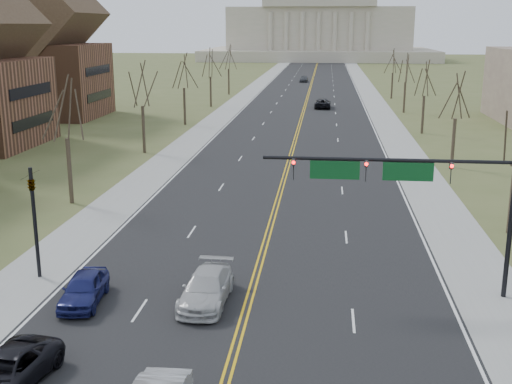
% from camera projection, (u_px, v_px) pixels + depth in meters
% --- Properties ---
extents(road, '(20.00, 380.00, 0.01)m').
position_uv_depth(road, '(308.00, 94.00, 125.95)').
color(road, black).
rests_on(road, ground).
extents(cross_road, '(120.00, 14.00, 0.01)m').
position_uv_depth(cross_road, '(232.00, 359.00, 25.88)').
color(cross_road, black).
rests_on(cross_road, ground).
extents(sidewalk_left, '(4.00, 380.00, 0.03)m').
position_uv_depth(sidewalk_left, '(248.00, 93.00, 127.21)').
color(sidewalk_left, gray).
rests_on(sidewalk_left, ground).
extents(sidewalk_right, '(4.00, 380.00, 0.03)m').
position_uv_depth(sidewalk_right, '(370.00, 95.00, 124.69)').
color(sidewalk_right, gray).
rests_on(sidewalk_right, ground).
extents(center_line, '(0.42, 380.00, 0.01)m').
position_uv_depth(center_line, '(308.00, 94.00, 125.95)').
color(center_line, gold).
rests_on(center_line, road).
extents(edge_line_left, '(0.15, 380.00, 0.01)m').
position_uv_depth(edge_line_left, '(259.00, 94.00, 126.98)').
color(edge_line_left, silver).
rests_on(edge_line_left, road).
extents(edge_line_right, '(0.15, 380.00, 0.01)m').
position_uv_depth(edge_line_right, '(359.00, 95.00, 124.92)').
color(edge_line_right, silver).
rests_on(edge_line_right, road).
extents(capitol, '(90.00, 60.00, 50.00)m').
position_uv_depth(capitol, '(319.00, 23.00, 257.01)').
color(capitol, '#C2B3A2').
rests_on(capitol, ground).
extents(signal_mast, '(12.12, 0.44, 7.20)m').
position_uv_depth(signal_mast, '(406.00, 181.00, 30.87)').
color(signal_mast, black).
rests_on(signal_mast, ground).
extents(signal_left, '(0.32, 0.36, 6.00)m').
position_uv_depth(signal_left, '(34.00, 210.00, 33.37)').
color(signal_left, black).
rests_on(signal_left, ground).
extents(tree_l_0, '(3.96, 3.96, 9.00)m').
position_uv_depth(tree_l_0, '(65.00, 112.00, 46.93)').
color(tree_l_0, '#382D21').
rests_on(tree_l_0, ground).
extents(tree_r_1, '(3.74, 3.74, 8.50)m').
position_uv_depth(tree_r_1, '(457.00, 98.00, 59.18)').
color(tree_r_1, '#382D21').
rests_on(tree_r_1, ground).
extents(tree_l_1, '(3.96, 3.96, 9.00)m').
position_uv_depth(tree_l_1, '(142.00, 87.00, 66.18)').
color(tree_l_1, '#382D21').
rests_on(tree_l_1, ground).
extents(tree_r_2, '(3.74, 3.74, 8.50)m').
position_uv_depth(tree_r_2, '(425.00, 80.00, 78.42)').
color(tree_r_2, '#382D21').
rests_on(tree_r_2, ground).
extents(tree_l_2, '(3.96, 3.96, 9.00)m').
position_uv_depth(tree_l_2, '(184.00, 73.00, 85.42)').
color(tree_l_2, '#382D21').
rests_on(tree_l_2, ground).
extents(tree_r_3, '(3.74, 3.74, 8.50)m').
position_uv_depth(tree_r_3, '(406.00, 70.00, 97.66)').
color(tree_r_3, '#382D21').
rests_on(tree_r_3, ground).
extents(tree_l_3, '(3.96, 3.96, 9.00)m').
position_uv_depth(tree_l_3, '(210.00, 64.00, 104.67)').
color(tree_l_3, '#382D21').
rests_on(tree_l_3, ground).
extents(tree_r_4, '(3.74, 3.74, 8.50)m').
position_uv_depth(tree_r_4, '(393.00, 62.00, 116.91)').
color(tree_r_4, '#382D21').
rests_on(tree_r_4, ground).
extents(tree_l_4, '(3.96, 3.96, 9.00)m').
position_uv_depth(tree_l_4, '(229.00, 58.00, 123.91)').
color(tree_l_4, '#382D21').
rests_on(tree_l_4, ground).
extents(bldg_left_far, '(17.10, 14.28, 23.25)m').
position_uv_depth(bldg_left_far, '(40.00, 51.00, 92.90)').
color(bldg_left_far, brown).
rests_on(bldg_left_far, ground).
extents(car_sb_outer_lead, '(2.96, 5.26, 1.39)m').
position_uv_depth(car_sb_outer_lead, '(6.00, 371.00, 23.58)').
color(car_sb_outer_lead, black).
rests_on(car_sb_outer_lead, road).
extents(car_sb_inner_second, '(2.26, 5.26, 1.51)m').
position_uv_depth(car_sb_inner_second, '(207.00, 288.00, 30.92)').
color(car_sb_inner_second, '#B5B5B5').
rests_on(car_sb_inner_second, road).
extents(car_sb_outer_second, '(2.16, 4.50, 1.48)m').
position_uv_depth(car_sb_outer_second, '(84.00, 288.00, 30.91)').
color(car_sb_outer_second, navy).
rests_on(car_sb_outer_second, road).
extents(car_far_nb, '(2.62, 5.55, 1.53)m').
position_uv_depth(car_far_nb, '(323.00, 103.00, 104.61)').
color(car_far_nb, black).
rests_on(car_far_nb, road).
extents(car_far_sb, '(2.03, 4.58, 1.53)m').
position_uv_depth(car_far_sb, '(304.00, 79.00, 153.30)').
color(car_far_sb, '#484B50').
rests_on(car_far_sb, road).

